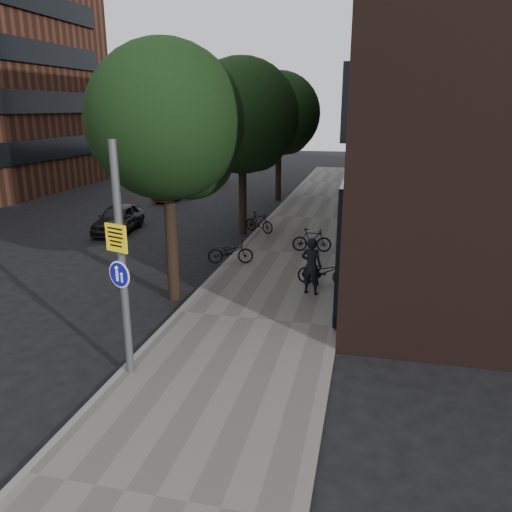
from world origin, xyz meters
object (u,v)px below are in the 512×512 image
(signpost, at_px, (122,262))
(parked_bike_facade_near, at_px, (324,272))
(pedestrian, at_px, (311,266))
(parked_car_near, at_px, (118,218))

(signpost, xyz_separation_m, parked_bike_facade_near, (3.59, 6.50, -2.05))
(signpost, bearing_deg, parked_bike_facade_near, 80.35)
(signpost, height_order, parked_bike_facade_near, signpost)
(signpost, height_order, pedestrian, signpost)
(pedestrian, xyz_separation_m, parked_bike_facade_near, (0.32, 0.88, -0.44))
(parked_bike_facade_near, height_order, parked_car_near, parked_car_near)
(pedestrian, xyz_separation_m, parked_car_near, (-9.88, 6.47, -0.37))
(signpost, xyz_separation_m, pedestrian, (3.27, 5.63, -1.61))
(signpost, height_order, parked_car_near, signpost)
(pedestrian, height_order, parked_car_near, pedestrian)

